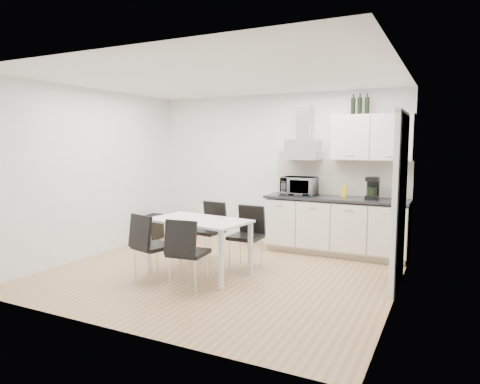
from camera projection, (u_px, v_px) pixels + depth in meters
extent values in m
plane|color=tan|center=(220.00, 273.00, 5.83)|extent=(4.50, 4.50, 0.00)
cube|color=white|center=(275.00, 170.00, 7.46)|extent=(4.50, 0.10, 2.60)
cube|color=white|center=(113.00, 194.00, 3.90)|extent=(4.50, 0.10, 2.60)
cube|color=white|center=(94.00, 173.00, 6.67)|extent=(0.10, 4.00, 2.60)
cube|color=white|center=(399.00, 186.00, 4.68)|extent=(0.10, 4.00, 2.60)
plane|color=white|center=(219.00, 78.00, 5.53)|extent=(4.50, 4.50, 0.00)
cube|color=white|center=(399.00, 202.00, 5.22)|extent=(0.08, 1.04, 2.10)
cube|color=beige|center=(335.00, 251.00, 6.86)|extent=(2.16, 0.52, 0.10)
cube|color=beige|center=(335.00, 225.00, 6.78)|extent=(2.20, 0.60, 0.76)
cube|color=#28272A|center=(336.00, 198.00, 6.72)|extent=(2.22, 0.64, 0.04)
cube|color=beige|center=(341.00, 178.00, 6.95)|extent=(2.20, 0.02, 0.58)
cube|color=beige|center=(372.00, 138.00, 6.51)|extent=(1.20, 0.35, 0.70)
cube|color=silver|center=(302.00, 150.00, 6.98)|extent=(0.60, 0.46, 0.30)
cube|color=silver|center=(304.00, 123.00, 7.03)|extent=(0.22, 0.20, 0.55)
imported|color=silver|center=(299.00, 184.00, 6.95)|extent=(0.54, 0.30, 0.37)
cube|color=yellow|center=(344.00, 191.00, 6.76)|extent=(0.08, 0.04, 0.18)
cylinder|color=brown|center=(398.00, 197.00, 6.26)|extent=(0.04, 0.04, 0.11)
cylinder|color=#4C6626|center=(403.00, 198.00, 6.24)|extent=(0.04, 0.04, 0.11)
cylinder|color=black|center=(353.00, 104.00, 6.58)|extent=(0.07, 0.07, 0.32)
cylinder|color=black|center=(360.00, 104.00, 6.54)|extent=(0.07, 0.07, 0.32)
cylinder|color=black|center=(367.00, 104.00, 6.49)|extent=(0.07, 0.07, 0.32)
cube|color=white|center=(199.00, 220.00, 5.72)|extent=(1.41, 0.92, 0.03)
cube|color=white|center=(149.00, 247.00, 5.83)|extent=(0.06, 0.06, 0.72)
cube|color=white|center=(221.00, 260.00, 5.15)|extent=(0.06, 0.06, 0.72)
cube|color=white|center=(181.00, 238.00, 6.38)|extent=(0.06, 0.06, 0.72)
cube|color=white|center=(250.00, 249.00, 5.70)|extent=(0.06, 0.06, 0.72)
cube|color=black|center=(151.00, 228.00, 7.80)|extent=(0.27, 0.56, 0.45)
cube|color=gold|center=(156.00, 220.00, 7.73)|extent=(0.05, 0.49, 0.07)
cube|color=black|center=(249.00, 234.00, 7.70)|extent=(0.20, 0.19, 0.26)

